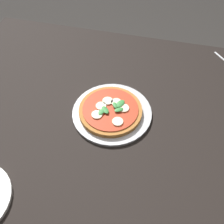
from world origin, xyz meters
name	(u,v)px	position (x,y,z in m)	size (l,w,h in m)	color
ground_plane	(102,200)	(0.00, 0.00, 0.00)	(6.00, 6.00, 0.00)	#2D2B28
dining_table	(96,136)	(0.00, 0.00, 0.67)	(1.36, 1.15, 0.76)	black
serving_tray	(112,113)	(-0.05, -0.05, 0.77)	(0.30, 0.30, 0.01)	silver
pizza	(110,110)	(-0.05, -0.05, 0.79)	(0.24, 0.24, 0.03)	#B27033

